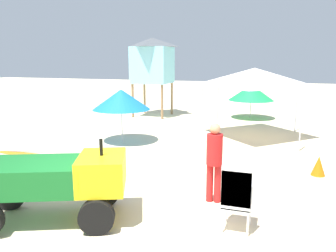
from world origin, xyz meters
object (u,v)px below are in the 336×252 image
Objects in this scene: utility_cart at (56,179)px; lifeguard_near_left at (214,158)px; popup_canopy at (254,77)px; beach_umbrella_left at (251,93)px; lifeguard_tower at (152,60)px; surfboard_pile at (29,156)px; traffic_cone_near at (319,166)px; beach_umbrella_mid at (121,99)px; stacked_plastic_chairs at (237,193)px.

lifeguard_near_left is at bearing 33.82° from utility_cart.
popup_canopy is 4.30m from beach_umbrella_left.
lifeguard_near_left is 0.41× the size of lifeguard_tower.
utility_cart is 3.99m from surfboard_pile.
utility_cart reaches higher than surfboard_pile.
popup_canopy is 1.47× the size of beach_umbrella_left.
traffic_cone_near is at bearing 40.78° from utility_cart.
beach_umbrella_left is 1.10× the size of beach_umbrella_mid.
beach_umbrella_mid is (0.99, -5.66, -1.31)m from lifeguard_tower.
lifeguard_tower is at bearing 102.32° from utility_cart.
utility_cart is 5.67× the size of traffic_cone_near.
lifeguard_near_left is (2.51, 1.68, 0.15)m from utility_cart.
stacked_plastic_chairs is 2.42× the size of traffic_cone_near.
utility_cart is at bearing -77.68° from lifeguard_tower.
beach_umbrella_left reaches higher than stacked_plastic_chairs.
surfboard_pile is at bearing 137.83° from utility_cart.
beach_umbrella_left is at bearing 106.18° from traffic_cone_near.
beach_umbrella_left is at bearing 93.49° from stacked_plastic_chairs.
surfboard_pile is at bearing 161.03° from stacked_plastic_chairs.
surfboard_pile is 3.61m from beach_umbrella_mid.
surfboard_pile is (-6.02, 2.07, -0.51)m from stacked_plastic_chairs.
popup_canopy is 4.75m from traffic_cone_near.
lifeguard_tower is (0.45, 8.69, 2.64)m from surfboard_pile.
beach_umbrella_left is (2.40, 12.10, 0.50)m from utility_cart.
popup_canopy is 1.61× the size of beach_umbrella_mid.
utility_cart is 0.87× the size of popup_canopy.
lifeguard_near_left is at bearing -132.76° from traffic_cone_near.
beach_umbrella_left reaches higher than utility_cart.
beach_umbrella_left is at bearing 90.64° from lifeguard_near_left.
beach_umbrella_mid is at bearing 135.03° from lifeguard_near_left.
beach_umbrella_mid is at bearing 64.64° from surfboard_pile.
stacked_plastic_chairs is at bearing -87.63° from popup_canopy.
lifeguard_tower is 5.89m from beach_umbrella_mid.
stacked_plastic_chairs is 0.73× the size of lifeguard_near_left.
surfboard_pile is at bearing 169.93° from lifeguard_near_left.
lifeguard_tower is (-2.48, 11.34, 2.04)m from utility_cart.
popup_canopy is at bearing 87.41° from lifeguard_near_left.
beach_umbrella_mid reaches higher than traffic_cone_near.
utility_cart is 12.34m from beach_umbrella_left.
stacked_plastic_chairs is 0.30× the size of lifeguard_tower.
surfboard_pile is at bearing -169.43° from traffic_cone_near.
beach_umbrella_left is 7.51m from beach_umbrella_mid.
lifeguard_near_left is at bearing -10.07° from surfboard_pile.
traffic_cone_near reaches higher than surfboard_pile.
lifeguard_near_left is 5.68m from beach_umbrella_mid.
utility_cart is at bearing -146.18° from lifeguard_near_left.
popup_canopy is at bearing -32.92° from lifeguard_tower.
utility_cart is at bearing -42.17° from surfboard_pile.
lifeguard_near_left is at bearing -89.36° from beach_umbrella_left.
stacked_plastic_chairs is at bearing -18.97° from surfboard_pile.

